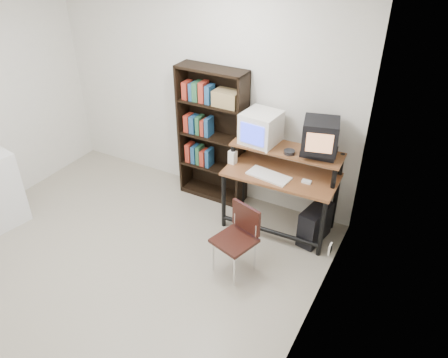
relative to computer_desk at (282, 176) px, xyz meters
The scene contains 17 objects.
floor 2.16m from the computer_desk, 127.61° to the right, with size 4.00×4.00×0.01m, color #A69E8A.
ceiling 2.80m from the computer_desk, 127.61° to the right, with size 4.00×4.00×0.01m, color white.
back_wall 1.44m from the computer_desk, 163.15° to the left, with size 4.00×0.01×2.60m, color silver.
right_wall 1.89m from the computer_desk, 65.16° to the right, with size 0.01×4.00×2.60m, color silver.
computer_desk is the anchor object (origin of this frame).
crt_monitor 0.57m from the computer_desk, 161.09° to the left, with size 0.41×0.42×0.36m.
vcr 0.49m from the computer_desk, 21.01° to the left, with size 0.36×0.26×0.08m, color black.
crt_tv 0.64m from the computer_desk, 17.27° to the left, with size 0.43×0.42×0.34m.
cd_spindle 0.31m from the computer_desk, ahead, with size 0.12×0.12×0.05m, color #26262B.
keyboard 0.19m from the computer_desk, 121.76° to the right, with size 0.47×0.21×0.04m, color white.
mousepad 0.33m from the computer_desk, 15.14° to the right, with size 0.22×0.18×0.01m, color black.
mouse 0.32m from the computer_desk, 13.56° to the right, with size 0.10×0.06×0.03m, color white.
desk_speaker 0.59m from the computer_desk, behind, with size 0.08×0.07×0.17m, color white.
pc_tower 0.66m from the computer_desk, ahead, with size 0.20×0.45×0.42m, color black.
school_chair 0.90m from the computer_desk, 96.34° to the right, with size 0.46×0.46×0.74m.
bookshelf 1.04m from the computer_desk, 166.88° to the left, with size 0.85×0.29×1.69m.
wall_outlet 0.96m from the computer_desk, 32.55° to the right, with size 0.02×0.08×0.12m, color beige.
Camera 1 is at (2.64, -2.29, 3.22)m, focal length 35.00 mm.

